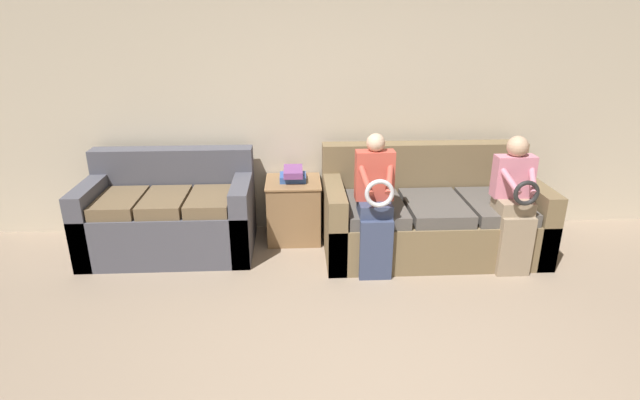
{
  "coord_description": "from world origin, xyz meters",
  "views": [
    {
      "loc": [
        -0.54,
        -2.01,
        2.12
      ],
      "look_at": [
        -0.35,
        1.68,
        0.72
      ],
      "focal_mm": 28.0,
      "sensor_mm": 36.0,
      "label": 1
    }
  ],
  "objects_px": {
    "couch_main": "(429,216)",
    "couch_side": "(171,216)",
    "side_shelf": "(294,209)",
    "child_left_seated": "(375,201)",
    "book_stack": "(293,175)",
    "child_right_seated": "(515,200)"
  },
  "relations": [
    {
      "from": "child_right_seated",
      "to": "book_stack",
      "type": "distance_m",
      "value": 2.0
    },
    {
      "from": "child_right_seated",
      "to": "child_left_seated",
      "type": "bearing_deg",
      "value": 180.0
    },
    {
      "from": "couch_side",
      "to": "child_left_seated",
      "type": "relative_size",
      "value": 1.26
    },
    {
      "from": "couch_main",
      "to": "side_shelf",
      "type": "distance_m",
      "value": 1.3
    },
    {
      "from": "couch_main",
      "to": "child_left_seated",
      "type": "distance_m",
      "value": 0.8
    },
    {
      "from": "couch_main",
      "to": "child_right_seated",
      "type": "bearing_deg",
      "value": -35.93
    },
    {
      "from": "child_left_seated",
      "to": "book_stack",
      "type": "xyz_separation_m",
      "value": [
        -0.68,
        0.73,
        0.01
      ]
    },
    {
      "from": "child_right_seated",
      "to": "side_shelf",
      "type": "relative_size",
      "value": 1.95
    },
    {
      "from": "book_stack",
      "to": "child_left_seated",
      "type": "bearing_deg",
      "value": -47.1
    },
    {
      "from": "child_right_seated",
      "to": "side_shelf",
      "type": "distance_m",
      "value": 2.02
    },
    {
      "from": "couch_main",
      "to": "child_left_seated",
      "type": "relative_size",
      "value": 1.64
    },
    {
      "from": "side_shelf",
      "to": "book_stack",
      "type": "relative_size",
      "value": 1.9
    },
    {
      "from": "child_left_seated",
      "to": "child_right_seated",
      "type": "distance_m",
      "value": 1.18
    },
    {
      "from": "couch_main",
      "to": "couch_side",
      "type": "bearing_deg",
      "value": 177.79
    },
    {
      "from": "couch_main",
      "to": "side_shelf",
      "type": "height_order",
      "value": "couch_main"
    },
    {
      "from": "couch_main",
      "to": "couch_side",
      "type": "relative_size",
      "value": 1.3
    },
    {
      "from": "couch_main",
      "to": "child_left_seated",
      "type": "bearing_deg",
      "value": -144.07
    },
    {
      "from": "couch_main",
      "to": "side_shelf",
      "type": "bearing_deg",
      "value": 167.24
    },
    {
      "from": "couch_side",
      "to": "child_right_seated",
      "type": "distance_m",
      "value": 3.06
    },
    {
      "from": "side_shelf",
      "to": "child_right_seated",
      "type": "bearing_deg",
      "value": -21.04
    },
    {
      "from": "couch_main",
      "to": "side_shelf",
      "type": "xyz_separation_m",
      "value": [
        -1.27,
        0.29,
        -0.02
      ]
    },
    {
      "from": "child_left_seated",
      "to": "book_stack",
      "type": "relative_size",
      "value": 3.81
    }
  ]
}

